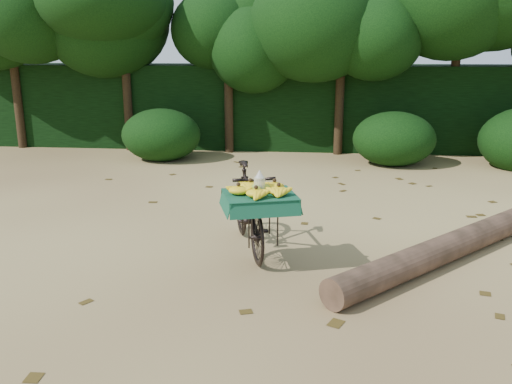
# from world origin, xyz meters

# --- Properties ---
(ground) EXTENTS (80.00, 80.00, 0.00)m
(ground) POSITION_xyz_m (0.00, 0.00, 0.00)
(ground) COLOR tan
(ground) RESTS_ON ground
(vendor_bicycle) EXTENTS (1.03, 1.76, 0.95)m
(vendor_bicycle) POSITION_xyz_m (-0.70, -0.43, 0.49)
(vendor_bicycle) COLOR black
(vendor_bicycle) RESTS_ON ground
(fallen_log) EXTENTS (3.05, 3.09, 0.29)m
(fallen_log) POSITION_xyz_m (1.58, -0.37, 0.15)
(fallen_log) COLOR brown
(fallen_log) RESTS_ON ground
(hedge_backdrop) EXTENTS (26.00, 1.80, 1.80)m
(hedge_backdrop) POSITION_xyz_m (0.00, 6.30, 0.90)
(hedge_backdrop) COLOR black
(hedge_backdrop) RESTS_ON ground
(tree_row) EXTENTS (14.50, 2.00, 4.00)m
(tree_row) POSITION_xyz_m (-0.65, 5.50, 2.00)
(tree_row) COLOR black
(tree_row) RESTS_ON ground
(bush_clumps) EXTENTS (8.80, 1.70, 0.90)m
(bush_clumps) POSITION_xyz_m (0.50, 4.30, 0.45)
(bush_clumps) COLOR black
(bush_clumps) RESTS_ON ground
(leaf_litter) EXTENTS (7.00, 7.30, 0.01)m
(leaf_litter) POSITION_xyz_m (0.00, 0.65, 0.01)
(leaf_litter) COLOR #433312
(leaf_litter) RESTS_ON ground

